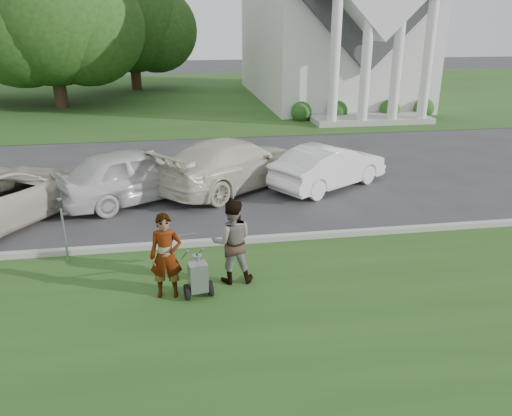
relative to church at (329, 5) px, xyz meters
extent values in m
plane|color=#333335|center=(-9.00, -23.11, -5.94)|extent=(120.00, 120.00, 0.00)
cube|color=#274818|center=(-9.00, -26.11, -5.93)|extent=(80.00, 7.00, 0.01)
cube|color=#274818|center=(-9.00, 3.89, -5.93)|extent=(80.00, 30.00, 0.01)
cube|color=#9E9E93|center=(-9.00, -22.56, -5.86)|extent=(80.00, 0.18, 0.15)
cube|color=white|center=(0.00, 0.89, -2.44)|extent=(9.00, 16.00, 7.00)
cube|color=#9E9E93|center=(0.00, -8.31, -5.79)|extent=(6.20, 2.60, 0.30)
cylinder|color=white|center=(-2.40, -9.31, -2.94)|extent=(0.50, 0.50, 6.00)
cylinder|color=white|center=(-0.80, -9.31, -2.94)|extent=(0.50, 0.50, 6.00)
cylinder|color=white|center=(0.80, -9.31, -2.94)|extent=(0.50, 0.50, 6.00)
cylinder|color=white|center=(2.40, -9.31, -2.94)|extent=(0.50, 0.50, 6.00)
sphere|color=#1E4C19|center=(-3.50, -7.41, -5.49)|extent=(1.10, 1.10, 1.10)
sphere|color=#1E4C19|center=(-1.50, -7.41, -5.49)|extent=(1.10, 1.10, 1.10)
sphere|color=#1E4C19|center=(1.50, -7.41, -5.49)|extent=(1.10, 1.10, 1.10)
sphere|color=#1E4C19|center=(3.50, -7.41, -5.49)|extent=(1.10, 1.10, 1.10)
cylinder|color=#332316|center=(-17.00, -1.11, -4.34)|extent=(0.76, 0.76, 3.20)
sphere|color=#1F4013|center=(-17.00, -1.11, -0.43)|extent=(8.40, 8.40, 8.40)
sphere|color=#1F4013|center=(-15.11, -0.81, -1.27)|extent=(6.89, 6.89, 6.89)
sphere|color=#1F4013|center=(-18.68, -1.41, -1.06)|extent=(7.22, 7.22, 7.22)
cylinder|color=#332316|center=(-13.00, 6.89, -4.44)|extent=(0.76, 0.76, 3.00)
sphere|color=#1F4013|center=(-13.00, 6.89, -0.85)|extent=(7.60, 7.60, 7.60)
sphere|color=#1F4013|center=(-11.29, 7.19, -1.61)|extent=(6.23, 6.23, 6.23)
sphere|color=#1F4013|center=(-14.52, 6.59, -1.42)|extent=(6.54, 6.54, 6.54)
cylinder|color=black|center=(-10.09, -24.96, -5.78)|extent=(0.13, 0.32, 0.31)
cylinder|color=black|center=(-9.64, -24.88, -5.78)|extent=(0.13, 0.32, 0.31)
cylinder|color=#2D2D33|center=(-9.86, -24.92, -5.78)|extent=(0.52, 0.13, 0.04)
cube|color=gray|center=(-9.86, -24.92, -5.50)|extent=(0.39, 0.34, 0.57)
cone|color=gray|center=(-9.86, -24.92, -5.12)|extent=(0.21, 0.21, 0.17)
cylinder|color=#2D2D33|center=(-9.86, -24.92, -5.03)|extent=(0.04, 0.04, 0.06)
cylinder|color=gray|center=(-10.10, -24.45, -5.24)|extent=(0.17, 0.76, 0.55)
cylinder|color=gray|center=(-9.81, -24.40, -5.24)|extent=(0.17, 0.76, 0.55)
cylinder|color=gray|center=(-10.02, -24.06, -4.97)|extent=(0.33, 0.09, 0.03)
imported|color=#999999|center=(-10.44, -24.77, -5.09)|extent=(0.65, 0.46, 1.69)
imported|color=#999999|center=(-9.14, -24.37, -5.06)|extent=(0.88, 0.70, 1.76)
cylinder|color=gray|center=(-12.66, -22.93, -5.29)|extent=(0.05, 0.05, 1.30)
cube|color=#2D2D33|center=(-12.66, -22.93, -4.56)|extent=(0.11, 0.08, 0.19)
cylinder|color=gray|center=(-12.66, -22.93, -4.46)|extent=(0.10, 0.10, 0.03)
imported|color=beige|center=(-14.75, -20.13, -5.20)|extent=(4.97, 5.82, 1.48)
imported|color=silver|center=(-11.39, -18.99, -5.14)|extent=(5.00, 3.90, 1.59)
imported|color=beige|center=(-8.39, -18.25, -5.15)|extent=(5.64, 5.08, 1.58)
imported|color=white|center=(-5.39, -18.68, -5.26)|extent=(4.28, 3.43, 1.37)
camera|label=1|loc=(-10.10, -33.43, -0.90)|focal=35.00mm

